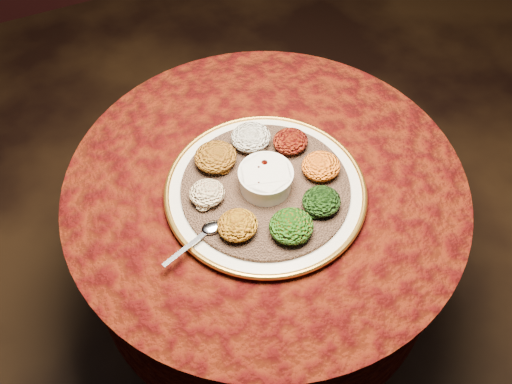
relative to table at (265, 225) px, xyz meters
name	(u,v)px	position (x,y,z in m)	size (l,w,h in m)	color
table	(265,225)	(0.00, 0.00, 0.00)	(0.96, 0.96, 0.73)	black
platter	(265,191)	(-0.01, -0.03, 0.19)	(0.48, 0.48, 0.02)	beige
injera	(265,188)	(-0.01, -0.03, 0.20)	(0.39, 0.39, 0.01)	brown
stew_bowl	(266,178)	(-0.01, -0.03, 0.24)	(0.12, 0.12, 0.05)	silver
spoon	(208,230)	(-0.18, -0.09, 0.21)	(0.15, 0.07, 0.01)	silver
portion_ayib	(251,137)	(0.01, 0.10, 0.23)	(0.10, 0.09, 0.05)	silver
portion_kitfo	(290,141)	(0.09, 0.06, 0.23)	(0.09, 0.08, 0.04)	black
portion_tikil	(321,166)	(0.12, -0.04, 0.23)	(0.09, 0.09, 0.04)	#A7690D
portion_gomen	(321,201)	(0.07, -0.13, 0.23)	(0.09, 0.08, 0.04)	black
portion_mixveg	(291,226)	(-0.02, -0.16, 0.23)	(0.10, 0.09, 0.05)	#9B370A
portion_kik	(238,225)	(-0.12, -0.11, 0.23)	(0.09, 0.08, 0.04)	#AD6F0F
portion_timatim	(207,193)	(-0.15, -0.01, 0.23)	(0.08, 0.08, 0.04)	maroon
portion_shiro	(215,157)	(-0.09, 0.08, 0.23)	(0.10, 0.10, 0.05)	brown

